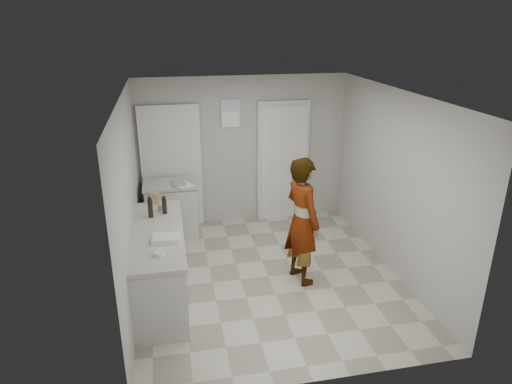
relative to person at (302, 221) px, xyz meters
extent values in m
plane|color=gray|center=(-0.42, 0.13, -0.87)|extent=(4.00, 4.00, 0.00)
plane|color=#A7A49D|center=(-0.42, 2.13, 0.38)|extent=(3.50, 0.00, 3.50)
plane|color=#A7A49D|center=(-0.42, -1.87, 0.38)|extent=(3.50, 0.00, 3.50)
plane|color=#A7A49D|center=(-2.17, 0.13, 0.38)|extent=(0.00, 4.00, 4.00)
plane|color=#A7A49D|center=(1.33, 0.13, 0.38)|extent=(0.00, 4.00, 4.00)
plane|color=silver|center=(-0.42, 0.13, 1.63)|extent=(4.00, 4.00, 0.00)
cube|color=silver|center=(0.28, 2.06, 0.13)|extent=(0.80, 0.05, 2.00)
cube|color=silver|center=(0.28, 2.09, 0.16)|extent=(0.90, 0.04, 2.10)
sphere|color=gold|center=(0.61, 2.01, 0.08)|extent=(0.07, 0.07, 0.07)
cube|color=white|center=(-0.62, 2.10, 1.03)|extent=(0.30, 0.02, 0.45)
cube|color=black|center=(-1.62, 2.10, 0.15)|extent=(0.90, 0.05, 2.04)
cube|color=silver|center=(-1.62, 2.07, 0.16)|extent=(0.98, 0.02, 2.10)
cube|color=silver|center=(-1.87, -0.07, -0.44)|extent=(0.60, 1.90, 0.86)
cube|color=black|center=(-1.87, -0.07, -0.83)|extent=(0.56, 1.86, 0.08)
cube|color=beige|center=(-1.87, -0.07, 0.03)|extent=(0.64, 1.96, 0.05)
cube|color=silver|center=(-1.67, 1.68, -0.44)|extent=(0.80, 0.55, 0.86)
cube|color=black|center=(-1.67, 1.68, -0.83)|extent=(0.75, 0.54, 0.08)
cube|color=beige|center=(-1.67, 1.68, 0.03)|extent=(0.84, 0.61, 0.05)
imported|color=silver|center=(0.00, 0.00, 0.00)|extent=(0.58, 0.73, 1.74)
cube|color=#906C48|center=(-1.87, 0.83, 0.14)|extent=(0.11, 0.07, 0.16)
cylinder|color=tan|center=(-1.82, 0.57, 0.10)|extent=(0.06, 0.06, 0.09)
cylinder|color=black|center=(-1.76, 0.47, 0.16)|extent=(0.06, 0.06, 0.20)
sphere|color=black|center=(-1.76, 0.47, 0.28)|extent=(0.05, 0.05, 0.05)
cylinder|color=black|center=(-1.94, 0.38, 0.18)|extent=(0.07, 0.07, 0.24)
sphere|color=black|center=(-1.94, 0.38, 0.33)|extent=(0.06, 0.06, 0.06)
cube|color=silver|center=(-1.76, -0.33, 0.08)|extent=(0.34, 0.26, 0.06)
cube|color=white|center=(-1.76, -0.33, 0.08)|extent=(0.30, 0.22, 0.04)
cylinder|color=silver|center=(-1.84, -0.68, 0.08)|extent=(0.12, 0.12, 0.04)
sphere|color=white|center=(-1.86, -0.69, 0.08)|extent=(0.04, 0.04, 0.04)
sphere|color=white|center=(-1.82, -0.67, 0.08)|extent=(0.04, 0.04, 0.04)
cube|color=white|center=(-1.47, 1.54, 0.06)|extent=(0.36, 0.39, 0.01)
camera|label=1|loc=(-1.67, -5.21, 2.49)|focal=32.00mm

